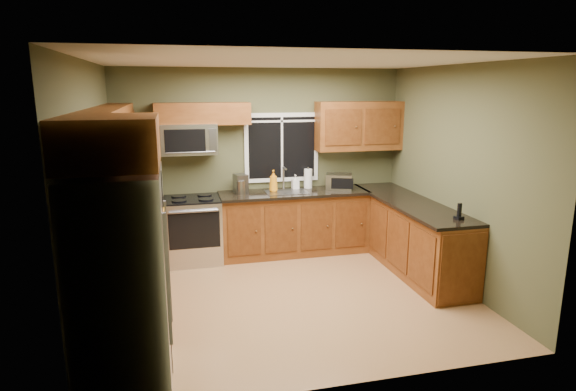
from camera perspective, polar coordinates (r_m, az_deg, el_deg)
name	(u,v)px	position (r m, az deg, el deg)	size (l,w,h in m)	color
floor	(291,296)	(5.84, 0.33, -11.85)	(4.20, 4.20, 0.00)	#9F7146
ceiling	(291,61)	(5.32, 0.37, 15.64)	(4.20, 4.20, 0.00)	white
back_wall	(262,162)	(7.15, -3.12, 4.04)	(4.20, 4.20, 0.00)	#4A4B2E
front_wall	(347,230)	(3.75, 6.98, -4.13)	(4.20, 4.20, 0.00)	#4A4B2E
left_wall	(93,195)	(5.33, -22.12, 0.09)	(3.60, 3.60, 0.00)	#4A4B2E
right_wall	(457,177)	(6.26, 19.38, 2.07)	(3.60, 3.60, 0.00)	#4A4B2E
window	(282,147)	(7.17, -0.74, 5.71)	(1.12, 0.03, 1.02)	white
base_cabinets_left	(133,259)	(5.99, -17.90, -7.20)	(0.60, 2.65, 0.90)	brown
countertop_left	(132,221)	(5.85, -17.97, -2.86)	(0.65, 2.65, 0.04)	black
base_cabinets_back	(294,223)	(7.15, 0.69, -3.34)	(2.17, 0.60, 0.90)	brown
countertop_back	(294,193)	(7.01, 0.75, 0.30)	(2.17, 0.65, 0.04)	black
base_cabinets_peninsula	(409,236)	(6.77, 14.20, -4.66)	(0.60, 2.52, 0.90)	brown
countertop_peninsula	(409,202)	(6.64, 14.20, -0.79)	(0.65, 2.50, 0.04)	black
upper_cabinets_left	(111,140)	(5.70, -20.23, 6.21)	(0.33, 2.65, 0.72)	brown
upper_cabinets_back_left	(203,114)	(6.81, -10.08, 9.52)	(1.30, 0.33, 0.30)	brown
upper_cabinets_back_right	(359,126)	(7.34, 8.39, 8.16)	(1.30, 0.33, 0.72)	brown
upper_cabinet_over_fridge	(109,141)	(3.90, -20.41, 6.03)	(0.72, 0.90, 0.38)	brown
refrigerator	(121,281)	(4.18, -19.18, -9.53)	(0.74, 0.90, 1.80)	#B7B7BC
range	(194,230)	(6.91, -11.13, -3.98)	(0.76, 0.69, 0.94)	#B7B7BC
microwave	(189,139)	(6.80, -11.64, 6.57)	(0.76, 0.41, 0.42)	#B7B7BC
sink	(286,191)	(6.99, -0.20, 0.54)	(0.60, 0.42, 0.36)	slate
toaster_oven	(339,182)	(7.17, 6.05, 1.64)	(0.45, 0.41, 0.24)	#B7B7BC
coffee_maker	(241,185)	(6.90, -5.62, 1.30)	(0.21, 0.25, 0.28)	slate
kettle	(241,187)	(6.85, -5.64, 1.07)	(0.17, 0.17, 0.24)	#B7B7BC
paper_towel_roll	(308,179)	(7.24, 2.39, 2.02)	(0.16, 0.16, 0.32)	white
soap_bottle_a	(273,181)	(6.97, -1.74, 1.73)	(0.12, 0.12, 0.32)	orange
soap_bottle_b	(295,182)	(7.18, 0.88, 1.64)	(0.10, 0.10, 0.21)	white
cordless_phone	(459,215)	(5.87, 19.62, -2.14)	(0.10, 0.10, 0.19)	black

